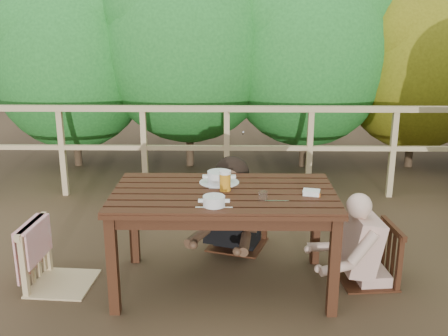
{
  "coord_description": "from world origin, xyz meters",
  "views": [
    {
      "loc": [
        0.05,
        -3.47,
        1.95
      ],
      "look_at": [
        0.0,
        0.05,
        0.9
      ],
      "focal_mm": 41.7,
      "sensor_mm": 36.0,
      "label": 1
    }
  ],
  "objects_px": {
    "chair_far": "(238,196)",
    "tumbler": "(263,197)",
    "beer_glass": "(225,182)",
    "woman": "(238,175)",
    "table": "(224,240)",
    "chair_left": "(58,228)",
    "butter_tub": "(311,193)",
    "diner_right": "(375,209)",
    "soup_far": "(219,178)",
    "bread_roll": "(216,202)",
    "soup_near": "(214,202)",
    "chair_right": "(370,229)"
  },
  "relations": [
    {
      "from": "table",
      "to": "chair_left",
      "type": "relative_size",
      "value": 1.71
    },
    {
      "from": "woman",
      "to": "table",
      "type": "bearing_deg",
      "value": 99.72
    },
    {
      "from": "chair_right",
      "to": "butter_tub",
      "type": "height_order",
      "value": "chair_right"
    },
    {
      "from": "chair_far",
      "to": "tumbler",
      "type": "bearing_deg",
      "value": -61.65
    },
    {
      "from": "chair_far",
      "to": "butter_tub",
      "type": "height_order",
      "value": "chair_far"
    },
    {
      "from": "woman",
      "to": "beer_glass",
      "type": "xyz_separation_m",
      "value": [
        -0.1,
        -0.71,
        0.17
      ]
    },
    {
      "from": "chair_left",
      "to": "diner_right",
      "type": "distance_m",
      "value": 2.32
    },
    {
      "from": "diner_right",
      "to": "tumbler",
      "type": "bearing_deg",
      "value": 102.46
    },
    {
      "from": "table",
      "to": "chair_left",
      "type": "bearing_deg",
      "value": -179.67
    },
    {
      "from": "chair_left",
      "to": "beer_glass",
      "type": "height_order",
      "value": "chair_left"
    },
    {
      "from": "chair_right",
      "to": "beer_glass",
      "type": "distance_m",
      "value": 1.14
    },
    {
      "from": "beer_glass",
      "to": "butter_tub",
      "type": "distance_m",
      "value": 0.61
    },
    {
      "from": "chair_far",
      "to": "butter_tub",
      "type": "xyz_separation_m",
      "value": [
        0.5,
        -0.77,
        0.3
      ]
    },
    {
      "from": "chair_left",
      "to": "woman",
      "type": "xyz_separation_m",
      "value": [
        1.31,
        0.73,
        0.18
      ]
    },
    {
      "from": "woman",
      "to": "tumbler",
      "type": "height_order",
      "value": "woman"
    },
    {
      "from": "diner_right",
      "to": "soup_far",
      "type": "distance_m",
      "value": 1.17
    },
    {
      "from": "table",
      "to": "tumbler",
      "type": "distance_m",
      "value": 0.51
    },
    {
      "from": "soup_far",
      "to": "tumbler",
      "type": "relative_size",
      "value": 3.97
    },
    {
      "from": "soup_near",
      "to": "beer_glass",
      "type": "xyz_separation_m",
      "value": [
        0.07,
        0.31,
        0.04
      ]
    },
    {
      "from": "table",
      "to": "soup_far",
      "type": "height_order",
      "value": "soup_far"
    },
    {
      "from": "soup_near",
      "to": "chair_far",
      "type": "bearing_deg",
      "value": 80.5
    },
    {
      "from": "soup_far",
      "to": "tumbler",
      "type": "xyz_separation_m",
      "value": [
        0.3,
        -0.38,
        -0.01
      ]
    },
    {
      "from": "chair_far",
      "to": "tumbler",
      "type": "xyz_separation_m",
      "value": [
        0.16,
        -0.88,
        0.31
      ]
    },
    {
      "from": "table",
      "to": "beer_glass",
      "type": "xyz_separation_m",
      "value": [
        0.01,
        0.02,
        0.44
      ]
    },
    {
      "from": "table",
      "to": "diner_right",
      "type": "distance_m",
      "value": 1.13
    },
    {
      "from": "soup_near",
      "to": "butter_tub",
      "type": "relative_size",
      "value": 2.12
    },
    {
      "from": "chair_far",
      "to": "chair_right",
      "type": "distance_m",
      "value": 1.15
    },
    {
      "from": "soup_near",
      "to": "tumbler",
      "type": "xyz_separation_m",
      "value": [
        0.33,
        0.12,
        -0.0
      ]
    },
    {
      "from": "diner_right",
      "to": "bread_roll",
      "type": "distance_m",
      "value": 1.23
    },
    {
      "from": "chair_right",
      "to": "soup_near",
      "type": "distance_m",
      "value": 1.25
    },
    {
      "from": "soup_far",
      "to": "beer_glass",
      "type": "height_order",
      "value": "beer_glass"
    },
    {
      "from": "chair_far",
      "to": "soup_far",
      "type": "distance_m",
      "value": 0.61
    },
    {
      "from": "woman",
      "to": "butter_tub",
      "type": "relative_size",
      "value": 10.97
    },
    {
      "from": "soup_far",
      "to": "bread_roll",
      "type": "relative_size",
      "value": 2.43
    },
    {
      "from": "bread_roll",
      "to": "butter_tub",
      "type": "bearing_deg",
      "value": 18.41
    },
    {
      "from": "chair_far",
      "to": "woman",
      "type": "distance_m",
      "value": 0.19
    },
    {
      "from": "chair_far",
      "to": "beer_glass",
      "type": "relative_size",
      "value": 5.68
    },
    {
      "from": "woman",
      "to": "soup_far",
      "type": "xyz_separation_m",
      "value": [
        -0.15,
        -0.52,
        0.14
      ]
    },
    {
      "from": "woman",
      "to": "soup_far",
      "type": "distance_m",
      "value": 0.56
    },
    {
      "from": "chair_far",
      "to": "tumbler",
      "type": "height_order",
      "value": "chair_far"
    },
    {
      "from": "chair_far",
      "to": "woman",
      "type": "bearing_deg",
      "value": 108.12
    },
    {
      "from": "butter_tub",
      "to": "bread_roll",
      "type": "bearing_deg",
      "value": -148.69
    },
    {
      "from": "bread_roll",
      "to": "beer_glass",
      "type": "bearing_deg",
      "value": 79.83
    },
    {
      "from": "diner_right",
      "to": "beer_glass",
      "type": "distance_m",
      "value": 1.13
    },
    {
      "from": "chair_far",
      "to": "soup_far",
      "type": "relative_size",
      "value": 3.06
    },
    {
      "from": "soup_far",
      "to": "table",
      "type": "bearing_deg",
      "value": -79.43
    },
    {
      "from": "chair_right",
      "to": "chair_far",
      "type": "bearing_deg",
      "value": -127.48
    },
    {
      "from": "diner_right",
      "to": "bread_roll",
      "type": "height_order",
      "value": "diner_right"
    },
    {
      "from": "chair_left",
      "to": "butter_tub",
      "type": "distance_m",
      "value": 1.84
    },
    {
      "from": "soup_far",
      "to": "chair_right",
      "type": "bearing_deg",
      "value": -5.47
    }
  ]
}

